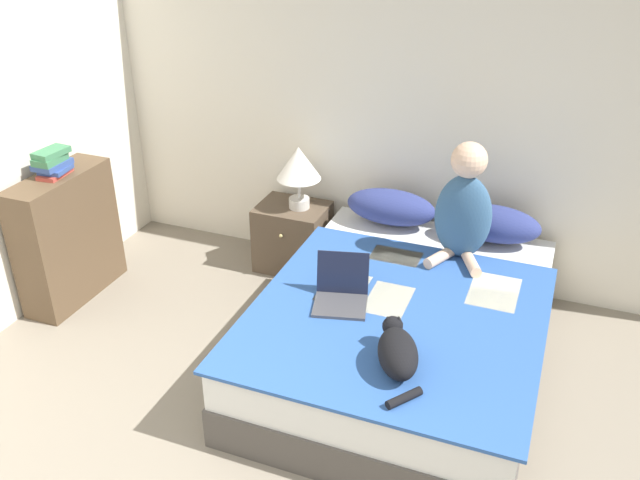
{
  "coord_description": "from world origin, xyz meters",
  "views": [
    {
      "loc": [
        1.11,
        -0.91,
        2.63
      ],
      "look_at": [
        -0.1,
        2.18,
        0.84
      ],
      "focal_mm": 38.0,
      "sensor_mm": 36.0,
      "label": 1
    }
  ],
  "objects_px": {
    "laptop_open": "(341,294)",
    "table_lamp": "(299,166)",
    "pillow_near": "(391,207)",
    "pillow_far": "(492,224)",
    "bed": "(403,331)",
    "cat_tabby": "(397,352)",
    "bookshelf": "(68,237)",
    "book_stack_top": "(52,163)",
    "person_sitting": "(464,208)",
    "nightstand": "(293,237)"
  },
  "relations": [
    {
      "from": "pillow_far",
      "to": "table_lamp",
      "type": "distance_m",
      "value": 1.39
    },
    {
      "from": "table_lamp",
      "to": "cat_tabby",
      "type": "bearing_deg",
      "value": -52.4
    },
    {
      "from": "pillow_near",
      "to": "book_stack_top",
      "type": "height_order",
      "value": "book_stack_top"
    },
    {
      "from": "bed",
      "to": "pillow_far",
      "type": "distance_m",
      "value": 1.01
    },
    {
      "from": "laptop_open",
      "to": "table_lamp",
      "type": "distance_m",
      "value": 1.28
    },
    {
      "from": "pillow_far",
      "to": "book_stack_top",
      "type": "distance_m",
      "value": 2.89
    },
    {
      "from": "bed",
      "to": "person_sitting",
      "type": "height_order",
      "value": "person_sitting"
    },
    {
      "from": "pillow_far",
      "to": "laptop_open",
      "type": "distance_m",
      "value": 1.27
    },
    {
      "from": "cat_tabby",
      "to": "nightstand",
      "type": "relative_size",
      "value": 1.05
    },
    {
      "from": "person_sitting",
      "to": "laptop_open",
      "type": "bearing_deg",
      "value": -124.14
    },
    {
      "from": "bed",
      "to": "cat_tabby",
      "type": "xyz_separation_m",
      "value": [
        0.12,
        -0.65,
        0.35
      ]
    },
    {
      "from": "pillow_far",
      "to": "cat_tabby",
      "type": "bearing_deg",
      "value": -98.36
    },
    {
      "from": "pillow_near",
      "to": "nightstand",
      "type": "bearing_deg",
      "value": -177.61
    },
    {
      "from": "table_lamp",
      "to": "bookshelf",
      "type": "height_order",
      "value": "table_lamp"
    },
    {
      "from": "bed",
      "to": "bookshelf",
      "type": "xyz_separation_m",
      "value": [
        -2.36,
        -0.07,
        0.21
      ]
    },
    {
      "from": "pillow_near",
      "to": "laptop_open",
      "type": "xyz_separation_m",
      "value": [
        0.02,
        -1.07,
        -0.06
      ]
    },
    {
      "from": "cat_tabby",
      "to": "laptop_open",
      "type": "height_order",
      "value": "laptop_open"
    },
    {
      "from": "pillow_near",
      "to": "person_sitting",
      "type": "distance_m",
      "value": 0.66
    },
    {
      "from": "bed",
      "to": "table_lamp",
      "type": "height_order",
      "value": "table_lamp"
    },
    {
      "from": "bed",
      "to": "pillow_near",
      "type": "height_order",
      "value": "pillow_near"
    },
    {
      "from": "table_lamp",
      "to": "bookshelf",
      "type": "relative_size",
      "value": 0.51
    },
    {
      "from": "person_sitting",
      "to": "laptop_open",
      "type": "relative_size",
      "value": 2.08
    },
    {
      "from": "laptop_open",
      "to": "bed",
      "type": "bearing_deg",
      "value": 16.47
    },
    {
      "from": "laptop_open",
      "to": "table_lamp",
      "type": "height_order",
      "value": "table_lamp"
    },
    {
      "from": "laptop_open",
      "to": "bookshelf",
      "type": "distance_m",
      "value": 2.04
    },
    {
      "from": "bookshelf",
      "to": "nightstand",
      "type": "bearing_deg",
      "value": 35.59
    },
    {
      "from": "pillow_near",
      "to": "nightstand",
      "type": "xyz_separation_m",
      "value": [
        -0.73,
        -0.03,
        -0.36
      ]
    },
    {
      "from": "laptop_open",
      "to": "bookshelf",
      "type": "height_order",
      "value": "bookshelf"
    },
    {
      "from": "cat_tabby",
      "to": "nightstand",
      "type": "distance_m",
      "value": 1.94
    },
    {
      "from": "laptop_open",
      "to": "table_lamp",
      "type": "bearing_deg",
      "value": 109.44
    },
    {
      "from": "bookshelf",
      "to": "book_stack_top",
      "type": "height_order",
      "value": "book_stack_top"
    },
    {
      "from": "pillow_far",
      "to": "nightstand",
      "type": "bearing_deg",
      "value": -178.77
    },
    {
      "from": "pillow_near",
      "to": "pillow_far",
      "type": "relative_size",
      "value": 1.0
    },
    {
      "from": "nightstand",
      "to": "book_stack_top",
      "type": "relative_size",
      "value": 2.05
    },
    {
      "from": "laptop_open",
      "to": "nightstand",
      "type": "relative_size",
      "value": 0.73
    },
    {
      "from": "bed",
      "to": "cat_tabby",
      "type": "height_order",
      "value": "cat_tabby"
    },
    {
      "from": "cat_tabby",
      "to": "table_lamp",
      "type": "relative_size",
      "value": 1.15
    },
    {
      "from": "table_lamp",
      "to": "pillow_far",
      "type": "bearing_deg",
      "value": 1.19
    },
    {
      "from": "person_sitting",
      "to": "cat_tabby",
      "type": "bearing_deg",
      "value": -93.21
    },
    {
      "from": "cat_tabby",
      "to": "pillow_near",
      "type": "bearing_deg",
      "value": -6.54
    },
    {
      "from": "pillow_near",
      "to": "bookshelf",
      "type": "xyz_separation_m",
      "value": [
        -2.01,
        -0.94,
        -0.15
      ]
    },
    {
      "from": "pillow_far",
      "to": "nightstand",
      "type": "relative_size",
      "value": 1.24
    },
    {
      "from": "bed",
      "to": "laptop_open",
      "type": "xyz_separation_m",
      "value": [
        -0.33,
        -0.2,
        0.3
      ]
    },
    {
      "from": "pillow_far",
      "to": "nightstand",
      "type": "xyz_separation_m",
      "value": [
        -1.43,
        -0.03,
        -0.36
      ]
    },
    {
      "from": "cat_tabby",
      "to": "book_stack_top",
      "type": "bearing_deg",
      "value": 53.18
    },
    {
      "from": "pillow_near",
      "to": "laptop_open",
      "type": "height_order",
      "value": "laptop_open"
    },
    {
      "from": "bed",
      "to": "nightstand",
      "type": "bearing_deg",
      "value": 142.05
    },
    {
      "from": "person_sitting",
      "to": "book_stack_top",
      "type": "relative_size",
      "value": 3.1
    },
    {
      "from": "bookshelf",
      "to": "book_stack_top",
      "type": "xyz_separation_m",
      "value": [
        -0.0,
        0.0,
        0.54
      ]
    },
    {
      "from": "person_sitting",
      "to": "pillow_far",
      "type": "bearing_deg",
      "value": 62.76
    }
  ]
}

